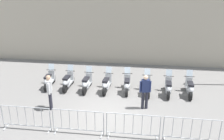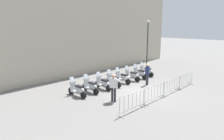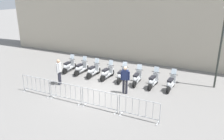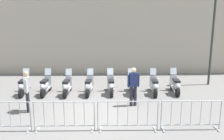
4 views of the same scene
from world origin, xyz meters
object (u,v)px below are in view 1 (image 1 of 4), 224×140
(motorcycle_0, at_px, (49,80))
(barrier_segment_3, at_px, (191,131))
(motorcycle_2, at_px, (87,83))
(barrier_segment_2, at_px, (133,126))
(motorcycle_7, at_px, (190,87))
(motorcycle_5, at_px, (148,86))
(motorcycle_4, at_px, (127,84))
(officer_mid_plaza, at_px, (145,90))
(motorcycle_3, at_px, (107,84))
(motorcycle_1, at_px, (68,81))
(barrier_segment_0, at_px, (26,118))
(motorcycle_6, at_px, (168,87))
(barrier_segment_1, at_px, (78,122))
(officer_near_row_end, at_px, (50,90))

(motorcycle_0, relative_size, barrier_segment_3, 0.82)
(motorcycle_2, distance_m, barrier_segment_3, 6.34)
(barrier_segment_2, bearing_deg, motorcycle_7, 56.28)
(motorcycle_0, relative_size, motorcycle_5, 1.00)
(motorcycle_4, height_order, motorcycle_7, same)
(motorcycle_0, bearing_deg, barrier_segment_3, -29.01)
(motorcycle_2, xyz_separation_m, officer_mid_plaza, (3.22, -1.58, 0.53))
(barrier_segment_3, relative_size, officer_mid_plaza, 1.21)
(barrier_segment_2, bearing_deg, motorcycle_3, 113.03)
(motorcycle_1, bearing_deg, barrier_segment_0, -96.07)
(motorcycle_1, xyz_separation_m, motorcycle_7, (6.68, 0.10, 0.00))
(motorcycle_4, relative_size, barrier_segment_3, 0.82)
(motorcycle_2, relative_size, barrier_segment_3, 0.82)
(motorcycle_4, height_order, motorcycle_6, same)
(motorcycle_3, relative_size, officer_mid_plaza, 1.00)
(motorcycle_5, xyz_separation_m, barrier_segment_2, (-0.54, -4.01, 0.07))
(barrier_segment_2, distance_m, officer_mid_plaza, 2.45)
(motorcycle_1, relative_size, motorcycle_5, 1.00)
(motorcycle_0, relative_size, motorcycle_7, 1.00)
(motorcycle_3, height_order, barrier_segment_2, motorcycle_3)
(barrier_segment_0, bearing_deg, motorcycle_5, 39.68)
(motorcycle_7, distance_m, barrier_segment_2, 4.96)
(officer_mid_plaza, bearing_deg, motorcycle_5, 85.53)
(motorcycle_0, height_order, motorcycle_1, same)
(motorcycle_2, relative_size, barrier_segment_1, 0.82)
(barrier_segment_2, bearing_deg, barrier_segment_3, 0.68)
(motorcycle_5, height_order, motorcycle_6, same)
(motorcycle_4, bearing_deg, motorcycle_7, 0.92)
(barrier_segment_2, xyz_separation_m, barrier_segment_3, (2.18, 0.03, 0.00))
(motorcycle_0, distance_m, motorcycle_3, 3.33)
(barrier_segment_0, bearing_deg, motorcycle_0, 99.37)
(motorcycle_2, bearing_deg, barrier_segment_3, -38.20)
(motorcycle_6, xyz_separation_m, barrier_segment_0, (-6.00, -4.07, 0.07))
(motorcycle_3, relative_size, barrier_segment_0, 0.82)
(motorcycle_6, bearing_deg, motorcycle_7, 5.42)
(motorcycle_0, distance_m, barrier_segment_2, 6.44)
(barrier_segment_0, bearing_deg, motorcycle_4, 47.51)
(motorcycle_3, height_order, officer_near_row_end, officer_near_row_end)
(motorcycle_2, height_order, barrier_segment_3, motorcycle_2)
(barrier_segment_3, bearing_deg, barrier_segment_1, -179.32)
(motorcycle_5, distance_m, officer_mid_plaza, 1.72)
(barrier_segment_1, bearing_deg, officer_mid_plaza, 42.81)
(motorcycle_4, relative_size, motorcycle_5, 1.00)
(motorcycle_1, distance_m, officer_near_row_end, 2.38)
(motorcycle_7, bearing_deg, barrier_segment_3, -98.00)
(motorcycle_3, bearing_deg, motorcycle_4, 3.98)
(motorcycle_5, bearing_deg, officer_mid_plaza, -94.47)
(motorcycle_0, height_order, barrier_segment_1, motorcycle_0)
(motorcycle_4, distance_m, officer_near_row_end, 4.21)
(motorcycle_1, xyz_separation_m, barrier_segment_3, (6.10, -4.00, 0.07))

